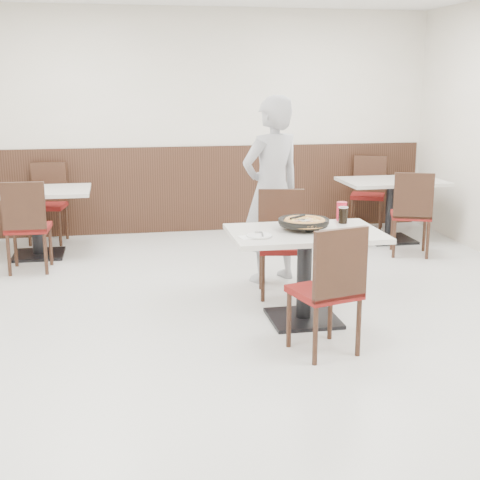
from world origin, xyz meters
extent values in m
plane|color=#A9A8A4|center=(0.00, 0.00, 0.00)|extent=(7.00, 7.00, 0.00)
cube|color=beige|center=(0.00, 3.50, 1.40)|extent=(6.00, 0.04, 2.80)
cube|color=black|center=(0.00, 3.48, 0.55)|extent=(5.90, 0.03, 1.10)
cylinder|color=black|center=(0.44, -0.03, 0.77)|extent=(0.12, 0.12, 0.04)
cylinder|color=black|center=(0.39, 0.03, 0.79)|extent=(0.40, 0.40, 0.01)
cylinder|color=#C18743|center=(0.39, 0.00, 0.81)|extent=(0.36, 0.36, 0.02)
cube|color=silver|center=(0.37, -0.05, 0.84)|extent=(0.09, 0.11, 0.00)
cube|color=silver|center=(-0.09, -0.16, 0.75)|extent=(0.17, 0.17, 0.00)
cylinder|color=silver|center=(-0.01, -0.15, 0.76)|extent=(0.20, 0.20, 0.01)
cube|color=silver|center=(0.01, -0.16, 0.77)|extent=(0.04, 0.16, 0.00)
cylinder|color=black|center=(0.78, 0.21, 0.81)|extent=(0.08, 0.08, 0.13)
cylinder|color=red|center=(0.81, 0.32, 0.83)|extent=(0.09, 0.09, 0.16)
imported|color=#A4A3A8|center=(0.39, 1.14, 0.89)|extent=(0.77, 0.65, 1.79)
camera|label=1|loc=(-1.08, -5.02, 1.92)|focal=50.00mm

